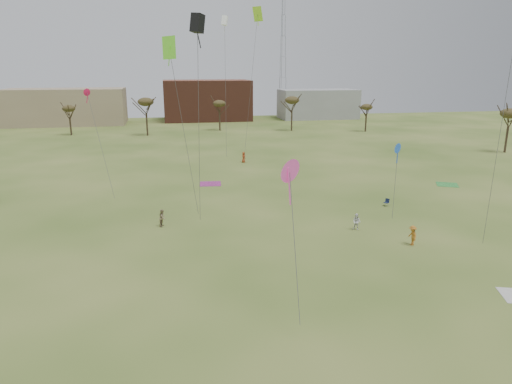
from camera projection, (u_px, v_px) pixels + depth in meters
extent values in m
plane|color=#3B581B|center=(291.00, 324.00, 29.41)|extent=(260.00, 260.00, 0.00)
imported|color=#8B7858|center=(163.00, 218.00, 47.32)|extent=(0.91, 1.03, 1.77)
imported|color=#AF6B20|center=(412.00, 235.00, 42.27)|extent=(0.73, 1.22, 1.85)
imported|color=silver|center=(357.00, 222.00, 46.21)|extent=(1.03, 1.02, 1.68)
imported|color=#9F3E1B|center=(244.00, 157.00, 79.20)|extent=(0.97, 1.05, 1.81)
cube|color=#9B2F7D|center=(210.00, 184.00, 64.78)|extent=(3.16, 3.16, 0.03)
cube|color=green|center=(447.00, 185.00, 64.33)|extent=(3.75, 3.75, 0.03)
cube|color=#151E3B|center=(386.00, 203.00, 54.32)|extent=(0.69, 0.69, 0.04)
cube|color=#151E3B|center=(387.00, 200.00, 54.41)|extent=(0.39, 0.49, 0.44)
cube|color=#64DC26|center=(169.00, 48.00, 42.27)|extent=(1.04, 1.04, 2.04)
cube|color=#64DC26|center=(169.00, 56.00, 42.45)|extent=(0.08, 0.08, 1.83)
cylinder|color=#4C4C51|center=(185.00, 136.00, 45.46)|extent=(2.31, 1.83, 16.57)
cone|color=#FF50C4|center=(290.00, 171.00, 28.33)|extent=(1.57, 0.11, 1.57)
cube|color=#FF50C4|center=(289.00, 186.00, 28.59)|extent=(0.08, 0.08, 2.57)
cylinder|color=#4C4C51|center=(295.00, 247.00, 27.98)|extent=(0.04, 3.15, 8.74)
cylinder|color=#4C4C51|center=(506.00, 99.00, 36.65)|extent=(0.35, 1.18, 24.86)
cube|color=black|center=(197.00, 23.00, 40.80)|extent=(0.93, 0.93, 1.59)
cube|color=black|center=(198.00, 34.00, 41.04)|extent=(0.08, 0.08, 2.39)
cylinder|color=#4C4C51|center=(199.00, 128.00, 43.71)|extent=(0.30, 1.15, 18.58)
cone|color=blue|center=(398.00, 148.00, 46.02)|extent=(1.03, 0.08, 1.03)
cube|color=blue|center=(397.00, 155.00, 46.19)|extent=(0.08, 0.08, 1.69)
cylinder|color=#4C4C51|center=(395.00, 184.00, 46.54)|extent=(0.48, 0.80, 7.06)
cube|color=#8FD323|center=(258.00, 14.00, 69.73)|extent=(1.10, 1.10, 2.16)
cube|color=#8FD323|center=(258.00, 19.00, 69.92)|extent=(0.08, 0.08, 1.94)
cylinder|color=#4C4C51|center=(251.00, 91.00, 72.59)|extent=(2.25, 0.31, 22.60)
cone|color=#B7133F|center=(87.00, 92.00, 54.70)|extent=(0.88, 0.06, 0.88)
cube|color=#B7133F|center=(87.00, 97.00, 54.84)|extent=(0.08, 0.08, 1.45)
cylinder|color=#4C4C51|center=(101.00, 145.00, 54.53)|extent=(2.69, 4.17, 12.00)
cube|color=white|center=(225.00, 20.00, 76.21)|extent=(0.84, 0.84, 1.45)
cube|color=white|center=(225.00, 26.00, 76.43)|extent=(0.08, 0.08, 2.17)
cylinder|color=#4C4C51|center=(226.00, 90.00, 77.87)|extent=(0.41, 2.58, 22.28)
cylinder|color=#3A2B1E|center=(71.00, 126.00, 110.78)|extent=(0.40, 0.40, 4.32)
ellipsoid|color=#473D1E|center=(69.00, 108.00, 109.69)|extent=(3.02, 3.02, 1.58)
cylinder|color=#3A2B1E|center=(147.00, 124.00, 110.07)|extent=(0.40, 0.40, 5.40)
ellipsoid|color=#473D1E|center=(146.00, 102.00, 108.71)|extent=(3.78, 3.78, 1.98)
cylinder|color=#3A2B1E|center=(220.00, 121.00, 119.08)|extent=(0.40, 0.40, 4.68)
ellipsoid|color=#473D1E|center=(219.00, 103.00, 117.90)|extent=(3.28, 3.28, 1.72)
cylinder|color=#3A2B1E|center=(292.00, 120.00, 118.43)|extent=(0.40, 0.40, 5.28)
ellipsoid|color=#473D1E|center=(292.00, 100.00, 117.10)|extent=(3.70, 3.70, 1.94)
cylinder|color=#3A2B1E|center=(366.00, 123.00, 117.05)|extent=(0.40, 0.40, 4.20)
ellipsoid|color=#473D1E|center=(367.00, 107.00, 116.00)|extent=(2.94, 2.94, 1.54)
cylinder|color=#3A2B1E|center=(506.00, 139.00, 88.13)|extent=(0.40, 0.40, 5.04)
ellipsoid|color=#473D1E|center=(510.00, 113.00, 86.87)|extent=(3.53, 3.53, 1.85)
cube|color=#937F60|center=(67.00, 107.00, 130.97)|extent=(32.00, 14.00, 10.00)
cube|color=brown|center=(207.00, 100.00, 142.62)|extent=(26.00, 16.00, 12.00)
cube|color=gray|center=(318.00, 104.00, 147.38)|extent=(24.00, 12.00, 9.00)
cylinder|color=#9EA3A8|center=(285.00, 57.00, 148.63)|extent=(0.16, 0.16, 38.00)
cylinder|color=#9EA3A8|center=(281.00, 57.00, 149.13)|extent=(0.16, 0.16, 38.00)
cylinder|color=#9EA3A8|center=(282.00, 57.00, 147.65)|extent=(0.16, 0.16, 38.00)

